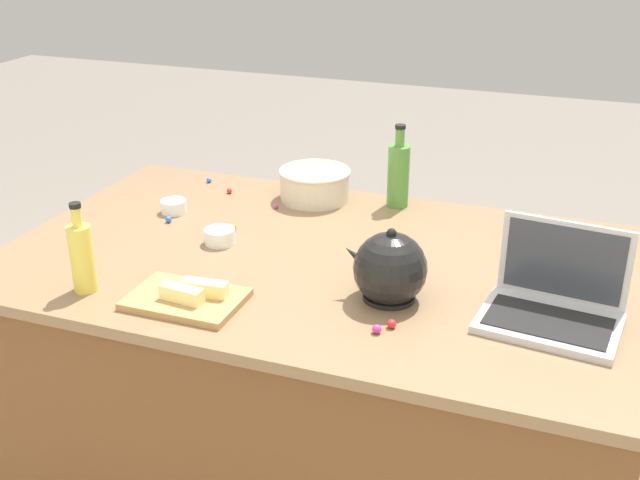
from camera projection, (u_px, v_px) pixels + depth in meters
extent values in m
cube|color=brown|center=(320.00, 398.00, 2.31)|extent=(1.66, 0.99, 0.87)
cube|color=#846647|center=(320.00, 262.00, 2.12)|extent=(1.72, 1.05, 0.03)
cube|color=#B7B7BC|center=(549.00, 323.00, 1.77)|extent=(0.33, 0.25, 0.02)
cube|color=black|center=(548.00, 321.00, 1.76)|extent=(0.29, 0.18, 0.00)
cube|color=#B7B7BC|center=(565.00, 261.00, 1.82)|extent=(0.30, 0.04, 0.20)
cube|color=#333842|center=(564.00, 262.00, 1.82)|extent=(0.27, 0.03, 0.18)
cylinder|color=beige|center=(315.00, 185.00, 2.50)|extent=(0.22, 0.22, 0.09)
cylinder|color=black|center=(315.00, 184.00, 2.50)|extent=(0.18, 0.18, 0.08)
torus|color=beige|center=(315.00, 171.00, 2.48)|extent=(0.23, 0.23, 0.01)
cylinder|color=#4C8C38|center=(398.00, 176.00, 2.43)|extent=(0.07, 0.07, 0.20)
cylinder|color=#4C8C38|center=(400.00, 137.00, 2.38)|extent=(0.03, 0.03, 0.06)
cylinder|color=black|center=(400.00, 127.00, 2.36)|extent=(0.03, 0.03, 0.01)
cylinder|color=#DBC64C|center=(82.00, 259.00, 1.91)|extent=(0.06, 0.06, 0.17)
cylinder|color=#DBC64C|center=(76.00, 217.00, 1.86)|extent=(0.02, 0.02, 0.05)
cylinder|color=black|center=(75.00, 205.00, 1.85)|extent=(0.03, 0.03, 0.01)
cylinder|color=black|center=(389.00, 296.00, 1.90)|extent=(0.13, 0.13, 0.01)
sphere|color=black|center=(390.00, 269.00, 1.87)|extent=(0.18, 0.18, 0.18)
cone|color=black|center=(356.00, 257.00, 1.89)|extent=(0.08, 0.03, 0.07)
sphere|color=black|center=(392.00, 233.00, 1.83)|extent=(0.02, 0.02, 0.02)
cube|color=#AD7F4C|center=(186.00, 299.00, 1.88)|extent=(0.27, 0.19, 0.02)
cube|color=#F4E58C|center=(205.00, 288.00, 1.87)|extent=(0.11, 0.05, 0.04)
cube|color=#F4E58C|center=(182.00, 294.00, 1.85)|extent=(0.11, 0.05, 0.04)
cylinder|color=white|center=(174.00, 206.00, 2.41)|extent=(0.08, 0.08, 0.04)
cylinder|color=white|center=(220.00, 236.00, 2.19)|extent=(0.09, 0.09, 0.04)
sphere|color=blue|center=(209.00, 180.00, 2.66)|extent=(0.02, 0.02, 0.02)
sphere|color=orange|center=(233.00, 227.00, 2.28)|extent=(0.02, 0.02, 0.02)
sphere|color=blue|center=(169.00, 219.00, 2.34)|extent=(0.02, 0.02, 0.02)
sphere|color=#CC3399|center=(276.00, 206.00, 2.44)|extent=(0.02, 0.02, 0.02)
sphere|color=red|center=(229.00, 191.00, 2.56)|extent=(0.02, 0.02, 0.02)
sphere|color=red|center=(392.00, 324.00, 1.77)|extent=(0.02, 0.02, 0.02)
sphere|color=#CC3399|center=(377.00, 329.00, 1.75)|extent=(0.02, 0.02, 0.02)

